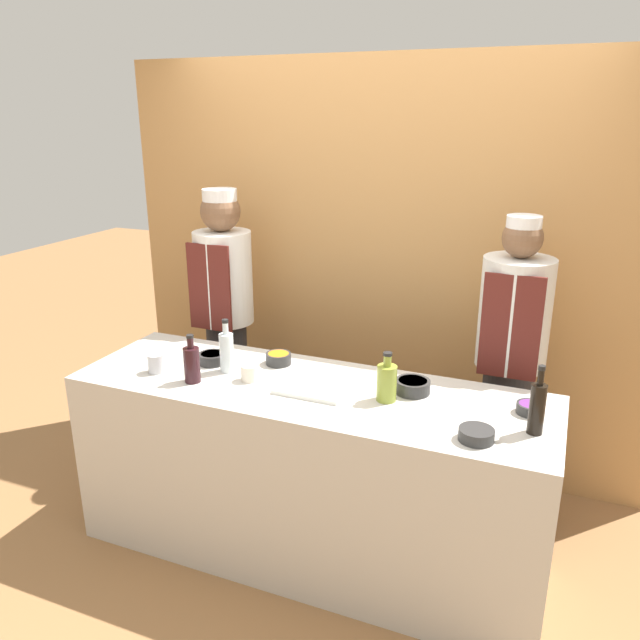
{
  "coord_description": "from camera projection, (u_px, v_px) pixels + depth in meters",
  "views": [
    {
      "loc": [
        1.04,
        -2.4,
        2.1
      ],
      "look_at": [
        0.0,
        0.14,
        1.18
      ],
      "focal_mm": 35.0,
      "sensor_mm": 36.0,
      "label": 1
    }
  ],
  "objects": [
    {
      "name": "sauce_bowl_orange",
      "position": [
        278.0,
        358.0,
        3.11
      ],
      "size": [
        0.13,
        0.13,
        0.06
      ],
      "color": "#2D2D2D",
      "rests_on": "counter"
    },
    {
      "name": "bottle_clear",
      "position": [
        227.0,
        351.0,
        3.0
      ],
      "size": [
        0.07,
        0.07,
        0.27
      ],
      "color": "silver",
      "rests_on": "counter"
    },
    {
      "name": "sauce_bowl_purple",
      "position": [
        530.0,
        408.0,
        2.61
      ],
      "size": [
        0.11,
        0.11,
        0.04
      ],
      "color": "#2D2D2D",
      "rests_on": "counter"
    },
    {
      "name": "bottle_soy",
      "position": [
        537.0,
        407.0,
        2.42
      ],
      "size": [
        0.06,
        0.06,
        0.29
      ],
      "color": "black",
      "rests_on": "counter"
    },
    {
      "name": "cup_cream",
      "position": [
        250.0,
        373.0,
        2.92
      ],
      "size": [
        0.08,
        0.08,
        0.08
      ],
      "color": "silver",
      "rests_on": "counter"
    },
    {
      "name": "sauce_bowl_yellow",
      "position": [
        212.0,
        358.0,
        3.12
      ],
      "size": [
        0.14,
        0.14,
        0.05
      ],
      "color": "#2D2D2D",
      "rests_on": "counter"
    },
    {
      "name": "chef_left",
      "position": [
        225.0,
        317.0,
        3.72
      ],
      "size": [
        0.34,
        0.34,
        1.69
      ],
      "color": "#28282D",
      "rests_on": "ground_plane"
    },
    {
      "name": "sauce_bowl_brown",
      "position": [
        476.0,
        434.0,
        2.39
      ],
      "size": [
        0.14,
        0.14,
        0.05
      ],
      "color": "#2D2D2D",
      "rests_on": "counter"
    },
    {
      "name": "cup_steel",
      "position": [
        156.0,
        363.0,
        3.01
      ],
      "size": [
        0.08,
        0.08,
        0.09
      ],
      "color": "#B7B7BC",
      "rests_on": "counter"
    },
    {
      "name": "counter",
      "position": [
        309.0,
        471.0,
        3.01
      ],
      "size": [
        2.23,
        0.7,
        0.9
      ],
      "color": "beige",
      "rests_on": "ground_plane"
    },
    {
      "name": "cutting_board",
      "position": [
        312.0,
        389.0,
        2.82
      ],
      "size": [
        0.31,
        0.21,
        0.02
      ],
      "color": "white",
      "rests_on": "counter"
    },
    {
      "name": "chef_right",
      "position": [
        509.0,
        364.0,
        3.14
      ],
      "size": [
        0.35,
        0.35,
        1.64
      ],
      "color": "#28282D",
      "rests_on": "ground_plane"
    },
    {
      "name": "bottle_wine",
      "position": [
        192.0,
        364.0,
        2.89
      ],
      "size": [
        0.08,
        0.08,
        0.23
      ],
      "color": "black",
      "rests_on": "counter"
    },
    {
      "name": "ground_plane",
      "position": [
        309.0,
        549.0,
        3.15
      ],
      "size": [
        14.0,
        14.0,
        0.0
      ],
      "primitive_type": "plane",
      "color": "olive"
    },
    {
      "name": "sauce_bowl_green",
      "position": [
        413.0,
        386.0,
        2.8
      ],
      "size": [
        0.16,
        0.16,
        0.06
      ],
      "color": "#2D2D2D",
      "rests_on": "counter"
    },
    {
      "name": "cabinet_wall",
      "position": [
        381.0,
        269.0,
        3.73
      ],
      "size": [
        3.19,
        0.18,
        2.4
      ],
      "color": "#B7844C",
      "rests_on": "ground_plane"
    },
    {
      "name": "bottle_oil",
      "position": [
        387.0,
        382.0,
        2.7
      ],
      "size": [
        0.09,
        0.09,
        0.22
      ],
      "color": "olive",
      "rests_on": "counter"
    }
  ]
}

